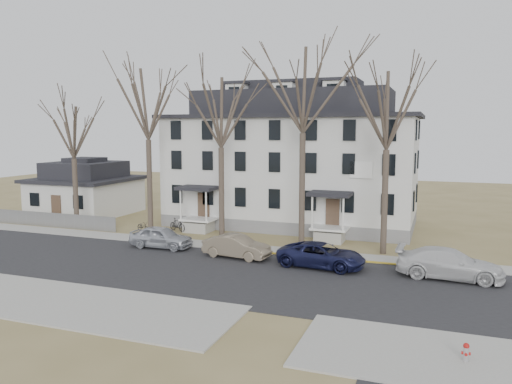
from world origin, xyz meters
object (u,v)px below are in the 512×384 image
at_px(tree_center, 303,83).
at_px(bicycle_left, 143,227).
at_px(tree_mid_left, 221,107).
at_px(tree_mid_right, 388,105).
at_px(car_navy, 321,256).
at_px(fire_hydrant, 466,353).
at_px(car_white, 449,264).
at_px(car_tan, 237,247).
at_px(car_silver, 161,238).
at_px(tree_far_left, 147,99).
at_px(small_house, 86,190).
at_px(tree_bungalow, 73,129).
at_px(boarding_house, 293,161).
at_px(bicycle_right, 177,225).

bearing_deg(tree_center, bicycle_left, 177.64).
bearing_deg(tree_mid_left, tree_mid_right, 0.00).
relative_size(car_navy, bicycle_left, 3.27).
relative_size(car_navy, fire_hydrant, 7.02).
relative_size(tree_center, car_navy, 2.88).
height_order(tree_mid_left, bicycle_left, tree_mid_left).
bearing_deg(tree_mid_right, bicycle_left, 178.34).
relative_size(car_navy, car_white, 0.92).
bearing_deg(car_tan, car_silver, 90.61).
bearing_deg(tree_far_left, car_navy, -17.88).
bearing_deg(fire_hydrant, tree_center, 123.59).
relative_size(small_house, car_white, 1.57).
relative_size(car_silver, car_navy, 0.85).
bearing_deg(tree_far_left, tree_bungalow, 180.00).
relative_size(tree_mid_right, car_white, 2.30).
bearing_deg(car_white, car_tan, 91.56).
xyz_separation_m(tree_mid_left, tree_center, (6.00, 0.00, 1.48)).
relative_size(boarding_house, tree_far_left, 1.52).
xyz_separation_m(tree_far_left, tree_mid_right, (17.50, 0.00, -0.74)).
bearing_deg(small_house, tree_center, -15.08).
bearing_deg(car_tan, tree_bungalow, 81.62).
height_order(car_tan, car_white, car_white).
distance_m(small_house, bicycle_right, 13.38).
bearing_deg(tree_bungalow, tree_far_left, 0.00).
bearing_deg(tree_far_left, fire_hydrant, -34.15).
xyz_separation_m(tree_far_left, bicycle_left, (-1.04, 0.54, -9.93)).
xyz_separation_m(boarding_house, car_tan, (-0.04, -12.50, -4.67)).
xyz_separation_m(tree_mid_left, car_white, (15.44, -4.47, -8.80)).
bearing_deg(car_navy, small_house, 72.24).
bearing_deg(fire_hydrant, small_house, 147.39).
xyz_separation_m(tree_center, car_silver, (-8.86, -3.71, -10.34)).
bearing_deg(bicycle_left, car_tan, -90.95).
distance_m(small_house, car_tan, 22.62).
distance_m(tree_center, bicycle_left, 16.86).
distance_m(tree_mid_right, tree_bungalow, 24.54).
height_order(small_house, tree_mid_left, tree_mid_left).
height_order(tree_bungalow, fire_hydrant, tree_bungalow).
xyz_separation_m(tree_far_left, car_tan, (8.96, -4.35, -9.63)).
height_order(car_silver, bicycle_right, car_silver).
distance_m(tree_far_left, tree_center, 12.02).
bearing_deg(boarding_house, bicycle_left, -142.81).
bearing_deg(tree_bungalow, tree_center, 0.00).
distance_m(car_silver, fire_hydrant, 21.75).
xyz_separation_m(tree_center, tree_bungalow, (-19.00, 0.00, -2.97)).
xyz_separation_m(boarding_house, tree_mid_left, (-3.00, -8.15, 4.22)).
xyz_separation_m(small_house, fire_hydrant, (32.84, -21.01, -1.88)).
relative_size(small_house, fire_hydrant, 11.97).
bearing_deg(tree_center, car_silver, -157.28).
height_order(tree_mid_right, bicycle_left, tree_mid_right).
height_order(small_house, tree_mid_right, tree_mid_right).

